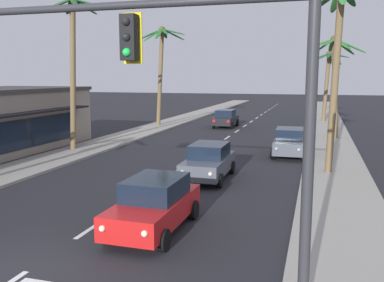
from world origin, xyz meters
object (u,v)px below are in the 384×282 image
palm_right_farthest (328,72)px  palm_right_second (338,45)px  traffic_signal_mast (138,67)px  palm_right_third (335,66)px  sedan_oncoming_far (226,118)px  palm_left_third (161,57)px  palm_left_second (73,44)px  sedan_lead_at_stop_bar (155,204)px  sedan_parked_nearest_kerb (289,142)px  sedan_third_in_queue (209,161)px

palm_right_farthest → palm_right_second: bearing=-90.2°
traffic_signal_mast → palm_right_third: bearing=79.8°
sedan_oncoming_far → palm_left_third: palm_left_third is taller
palm_left_second → palm_right_farthest: size_ratio=1.32×
sedan_lead_at_stop_bar → palm_right_second: size_ratio=0.49×
traffic_signal_mast → sedan_parked_nearest_kerb: traffic_signal_mast is taller
palm_left_third → palm_right_third: 16.32m
sedan_oncoming_far → palm_right_second: (9.20, -18.04, 5.47)m
sedan_lead_at_stop_bar → palm_right_farthest: palm_right_farthest is taller
sedan_third_in_queue → palm_right_second: (5.63, 2.57, 5.47)m
palm_left_second → palm_left_third: palm_left_second is taller
sedan_third_in_queue → palm_left_second: 12.71m
palm_right_farthest → palm_left_third: bearing=-152.1°
sedan_parked_nearest_kerb → traffic_signal_mast: bearing=-96.3°
sedan_oncoming_far → palm_right_farthest: size_ratio=0.60×
sedan_third_in_queue → sedan_parked_nearest_kerb: 7.88m
palm_right_farthest → traffic_signal_mast: bearing=-96.5°
sedan_parked_nearest_kerb → palm_left_third: bearing=136.5°
sedan_third_in_queue → palm_left_third: (-9.73, 19.52, 5.81)m
sedan_lead_at_stop_bar → palm_right_farthest: bearing=80.8°
sedan_lead_at_stop_bar → palm_left_second: bearing=130.5°
sedan_third_in_queue → sedan_oncoming_far: (-3.58, 20.61, 0.00)m
palm_left_second → palm_left_third: 14.68m
traffic_signal_mast → palm_left_second: (-11.39, 15.77, 1.81)m
palm_left_second → palm_right_third: size_ratio=1.25×
sedan_oncoming_far → palm_left_third: bearing=-170.0°
sedan_lead_at_stop_bar → palm_left_third: (-9.78, 26.59, 5.81)m
sedan_parked_nearest_kerb → palm_left_third: 18.85m
palm_right_third → sedan_lead_at_stop_bar: bearing=-104.9°
sedan_third_in_queue → palm_right_third: (5.94, 15.09, 4.72)m
traffic_signal_mast → palm_right_farthest: 38.86m
sedan_third_in_queue → traffic_signal_mast: bearing=-83.3°
palm_right_second → traffic_signal_mast: bearing=-107.9°
sedan_lead_at_stop_bar → palm_right_second: (5.58, 9.64, 5.47)m
palm_right_third → palm_right_farthest: palm_right_third is taller
sedan_parked_nearest_kerb → palm_right_third: bearing=71.4°
sedan_oncoming_far → palm_right_second: size_ratio=0.49×
sedan_lead_at_stop_bar → palm_right_farthest: 35.48m
traffic_signal_mast → palm_left_third: bearing=109.9°
palm_right_third → sedan_third_in_queue: bearing=-111.5°
traffic_signal_mast → sedan_lead_at_stop_bar: bearing=107.7°
sedan_oncoming_far → palm_left_third: 8.54m
sedan_third_in_queue → sedan_oncoming_far: same height
palm_right_second → palm_right_third: (0.31, 12.52, -0.75)m
palm_left_second → palm_left_third: bearing=88.5°
traffic_signal_mast → palm_right_second: bearing=72.1°
palm_right_second → palm_right_third: size_ratio=1.16×
palm_left_third → palm_right_third: palm_left_third is taller
sedan_lead_at_stop_bar → palm_right_second: 12.41m
sedan_parked_nearest_kerb → palm_right_farthest: size_ratio=0.60×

